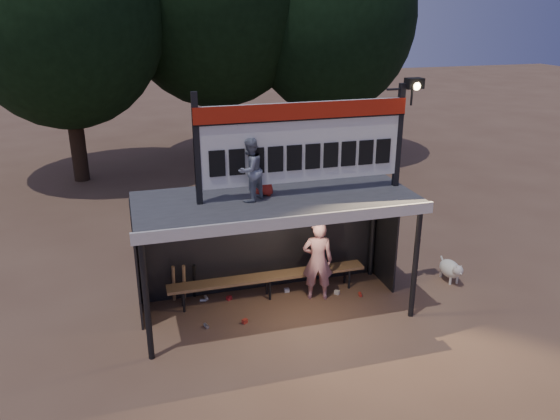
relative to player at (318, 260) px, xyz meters
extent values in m
plane|color=brown|center=(-0.92, -0.25, -0.82)|extent=(80.00, 80.00, 0.00)
imported|color=silver|center=(0.00, 0.00, 0.00)|extent=(0.68, 0.54, 1.65)
imported|color=gray|center=(-1.40, -0.34, 2.05)|extent=(0.68, 0.66, 1.11)
imported|color=#B0261B|center=(-1.09, -0.12, 1.92)|extent=(0.45, 0.33, 0.84)
cube|color=#39393B|center=(-0.92, -0.25, 1.44)|extent=(5.00, 2.00, 0.12)
cube|color=silver|center=(-0.92, -1.27, 1.40)|extent=(5.10, 0.06, 0.20)
cylinder|color=black|center=(-3.32, -1.15, 0.28)|extent=(0.10, 0.10, 2.20)
cylinder|color=black|center=(1.48, -1.15, 0.28)|extent=(0.10, 0.10, 2.20)
cylinder|color=black|center=(-3.32, 0.65, 0.28)|extent=(0.10, 0.10, 2.20)
cylinder|color=black|center=(1.48, 0.65, 0.28)|extent=(0.10, 0.10, 2.20)
cube|color=black|center=(-0.92, 0.75, 0.28)|extent=(5.00, 0.04, 2.20)
cube|color=black|center=(-3.42, 0.25, 0.28)|extent=(0.04, 1.00, 2.20)
cube|color=black|center=(1.58, 0.25, 0.28)|extent=(0.04, 1.00, 2.20)
cylinder|color=black|center=(-0.92, 0.75, 1.33)|extent=(5.00, 0.06, 0.06)
cube|color=black|center=(-2.27, -0.25, 2.45)|extent=(0.10, 0.10, 1.90)
cube|color=black|center=(1.43, -0.25, 2.45)|extent=(0.10, 0.10, 1.90)
cube|color=silver|center=(-0.42, -0.25, 2.45)|extent=(3.80, 0.08, 1.40)
cube|color=#A71C0B|center=(-0.42, -0.30, 3.01)|extent=(3.80, 0.04, 0.28)
cube|color=black|center=(-0.42, -0.30, 2.86)|extent=(3.80, 0.02, 0.03)
cube|color=black|center=(-1.95, -0.30, 2.20)|extent=(0.27, 0.03, 0.45)
cube|color=black|center=(-1.61, -0.30, 2.20)|extent=(0.27, 0.03, 0.45)
cube|color=black|center=(-1.27, -0.30, 2.20)|extent=(0.27, 0.03, 0.45)
cube|color=black|center=(-0.93, -0.30, 2.20)|extent=(0.27, 0.03, 0.45)
cube|color=black|center=(-0.59, -0.30, 2.20)|extent=(0.27, 0.03, 0.45)
cube|color=black|center=(-0.25, -0.30, 2.20)|extent=(0.27, 0.03, 0.45)
cube|color=black|center=(0.09, -0.30, 2.20)|extent=(0.27, 0.03, 0.45)
cube|color=black|center=(0.43, -0.30, 2.20)|extent=(0.27, 0.03, 0.45)
cube|color=black|center=(0.77, -0.30, 2.20)|extent=(0.27, 0.03, 0.45)
cube|color=black|center=(1.11, -0.30, 2.20)|extent=(0.27, 0.03, 0.45)
cylinder|color=black|center=(1.38, -0.25, 3.30)|extent=(0.50, 0.04, 0.04)
cylinder|color=black|center=(1.63, -0.25, 3.15)|extent=(0.04, 0.04, 0.30)
cube|color=black|center=(1.63, -0.30, 3.40)|extent=(0.30, 0.22, 0.18)
sphere|color=#FFD88C|center=(1.63, -0.39, 3.36)|extent=(0.14, 0.14, 0.14)
cube|color=olive|center=(-0.92, 0.30, -0.37)|extent=(4.00, 0.35, 0.06)
cylinder|color=black|center=(-2.62, 0.18, -0.60)|extent=(0.05, 0.05, 0.45)
cylinder|color=black|center=(-2.62, 0.42, -0.60)|extent=(0.05, 0.05, 0.45)
cylinder|color=black|center=(-0.92, 0.18, -0.60)|extent=(0.05, 0.05, 0.45)
cylinder|color=black|center=(-0.92, 0.42, -0.60)|extent=(0.05, 0.05, 0.45)
cylinder|color=black|center=(0.78, 0.18, -0.60)|extent=(0.05, 0.05, 0.45)
cylinder|color=black|center=(0.78, 0.42, -0.60)|extent=(0.05, 0.05, 0.45)
cylinder|color=#2F1F15|center=(-4.92, 9.75, 1.05)|extent=(0.50, 0.50, 3.74)
ellipsoid|color=black|center=(-4.92, 9.75, 4.70)|extent=(6.46, 6.46, 7.48)
cylinder|color=#2F2015|center=(0.08, 11.25, 1.27)|extent=(0.50, 0.50, 4.18)
cylinder|color=black|center=(4.08, 10.25, 0.94)|extent=(0.50, 0.50, 3.52)
ellipsoid|color=black|center=(4.08, 10.25, 4.38)|extent=(6.08, 6.08, 7.04)
ellipsoid|color=white|center=(2.97, -0.08, -0.55)|extent=(0.36, 0.58, 0.36)
sphere|color=silver|center=(2.97, -0.36, -0.46)|extent=(0.22, 0.22, 0.22)
cone|color=beige|center=(2.97, -0.46, -0.48)|extent=(0.10, 0.10, 0.10)
cone|color=beige|center=(2.92, -0.38, -0.36)|extent=(0.06, 0.06, 0.07)
cone|color=silver|center=(3.02, -0.38, -0.36)|extent=(0.06, 0.06, 0.07)
cylinder|color=white|center=(2.89, -0.26, -0.73)|extent=(0.05, 0.05, 0.18)
cylinder|color=beige|center=(3.05, -0.26, -0.73)|extent=(0.05, 0.05, 0.18)
cylinder|color=silver|center=(2.89, 0.10, -0.73)|extent=(0.05, 0.05, 0.18)
cylinder|color=beige|center=(3.05, 0.10, -0.73)|extent=(0.05, 0.05, 0.18)
cylinder|color=beige|center=(2.97, 0.22, -0.48)|extent=(0.04, 0.16, 0.14)
cylinder|color=#946C45|center=(-2.76, 0.57, -0.39)|extent=(0.07, 0.27, 0.84)
cylinder|color=#9D7449|center=(-2.56, 0.57, -0.39)|extent=(0.07, 0.30, 0.83)
cylinder|color=black|center=(-2.36, 0.57, -0.39)|extent=(0.07, 0.33, 0.83)
cube|color=#B21E21|center=(-1.71, 0.40, -0.78)|extent=(0.12, 0.11, 0.08)
cylinder|color=silver|center=(-2.31, -0.48, -0.79)|extent=(0.10, 0.13, 0.07)
cube|color=beige|center=(0.44, 0.02, -0.78)|extent=(0.12, 0.12, 0.08)
cylinder|color=#AC2A1D|center=(0.87, -0.19, -0.79)|extent=(0.09, 0.13, 0.07)
cube|color=#B9B8BE|center=(-0.51, 0.39, -0.78)|extent=(0.10, 0.07, 0.08)
cylinder|color=beige|center=(-2.15, 0.55, -0.79)|extent=(0.08, 0.13, 0.07)
cube|color=#AD2C1D|center=(-1.60, -0.53, -0.78)|extent=(0.12, 0.12, 0.08)
cylinder|color=#B5B5BA|center=(-2.23, 0.46, -0.79)|extent=(0.13, 0.09, 0.07)
camera|label=1|loc=(-3.39, -9.09, 4.65)|focal=35.00mm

